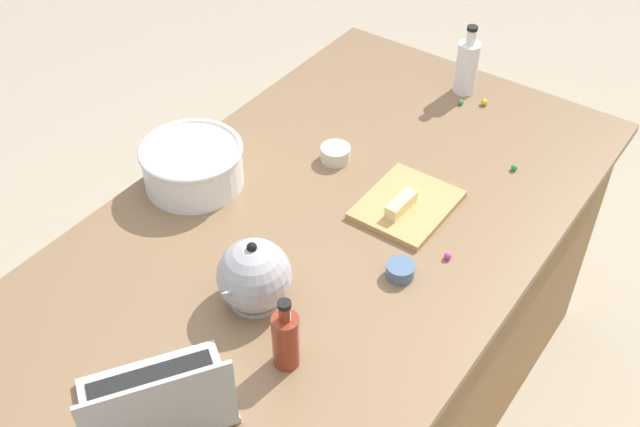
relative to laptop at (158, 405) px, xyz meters
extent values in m
plane|color=#B7A88E|center=(-0.67, -0.07, -0.95)|extent=(12.00, 12.00, 0.00)
cube|color=olive|center=(-0.67, -0.07, -0.51)|extent=(1.87, 1.02, 0.87)
cube|color=#846647|center=(-0.67, -0.07, -0.06)|extent=(1.93, 1.08, 0.03)
cube|color=#B7B7BC|center=(-0.02, -0.03, -0.04)|extent=(0.38, 0.36, 0.02)
cube|color=black|center=(-0.03, -0.04, -0.03)|extent=(0.31, 0.28, 0.00)
cube|color=#B7B7BC|center=(0.04, 0.06, 0.07)|extent=(0.25, 0.18, 0.20)
cube|color=silver|center=(0.04, 0.06, 0.07)|extent=(0.23, 0.15, 0.18)
cylinder|color=white|center=(-0.62, -0.47, 0.01)|extent=(0.28, 0.28, 0.12)
cylinder|color=black|center=(-0.62, -0.47, 0.02)|extent=(0.23, 0.23, 0.10)
torus|color=white|center=(-0.62, -0.47, 0.07)|extent=(0.29, 0.29, 0.02)
cylinder|color=maroon|center=(-0.27, 0.13, 0.02)|extent=(0.06, 0.06, 0.14)
cylinder|color=maroon|center=(-0.27, 0.13, 0.12)|extent=(0.03, 0.03, 0.04)
cylinder|color=black|center=(-0.27, 0.13, 0.14)|extent=(0.03, 0.03, 0.01)
cylinder|color=white|center=(-1.49, -0.07, 0.04)|extent=(0.07, 0.07, 0.17)
cylinder|color=white|center=(-1.49, -0.07, 0.15)|extent=(0.03, 0.03, 0.05)
cylinder|color=black|center=(-1.49, -0.07, 0.18)|extent=(0.03, 0.03, 0.01)
cylinder|color=#ADADB2|center=(-0.38, -0.05, -0.04)|extent=(0.13, 0.13, 0.01)
sphere|color=#ADADB2|center=(-0.38, -0.05, 0.03)|extent=(0.18, 0.18, 0.18)
cone|color=#ADADB2|center=(-0.29, -0.05, 0.05)|extent=(0.08, 0.03, 0.07)
sphere|color=black|center=(-0.38, -0.05, 0.13)|extent=(0.02, 0.02, 0.02)
cube|color=tan|center=(-0.88, 0.08, -0.04)|extent=(0.27, 0.22, 0.02)
cube|color=#F4E58C|center=(-0.84, 0.08, -0.01)|extent=(0.11, 0.04, 0.04)
cylinder|color=slate|center=(-0.64, 0.20, -0.03)|extent=(0.07, 0.07, 0.04)
cylinder|color=beige|center=(-0.94, -0.20, -0.02)|extent=(0.09, 0.09, 0.04)
sphere|color=green|center=(-1.41, -0.04, -0.04)|extent=(0.02, 0.02, 0.02)
sphere|color=yellow|center=(-1.45, 0.02, -0.04)|extent=(0.02, 0.02, 0.02)
sphere|color=green|center=(-1.20, 0.25, -0.04)|extent=(0.02, 0.02, 0.02)
sphere|color=#CC3399|center=(-0.76, 0.26, -0.04)|extent=(0.02, 0.02, 0.02)
camera|label=1|loc=(0.55, 0.81, 1.35)|focal=43.24mm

